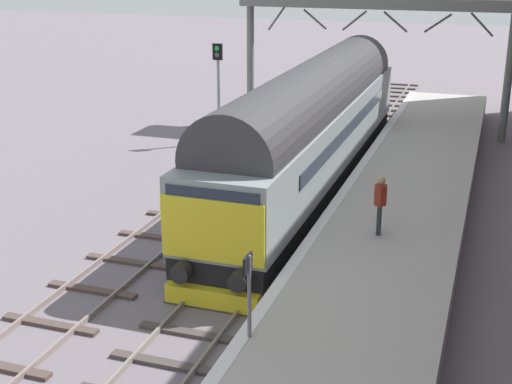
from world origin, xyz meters
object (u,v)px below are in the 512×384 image
(signal_post_near, at_px, (218,82))
(diesel_locomotive, at_px, (312,125))
(platform_number_sign, at_px, (249,283))
(waiting_passenger, at_px, (380,200))

(signal_post_near, bearing_deg, diesel_locomotive, -42.83)
(platform_number_sign, xyz_separation_m, waiting_passenger, (1.54, 6.31, -0.21))
(platform_number_sign, relative_size, waiting_passenger, 1.08)
(diesel_locomotive, relative_size, waiting_passenger, 11.72)
(diesel_locomotive, height_order, signal_post_near, diesel_locomotive)
(waiting_passenger, bearing_deg, diesel_locomotive, 22.99)
(signal_post_near, bearing_deg, waiting_passenger, -50.60)
(signal_post_near, height_order, waiting_passenger, signal_post_near)
(diesel_locomotive, height_order, platform_number_sign, diesel_locomotive)
(diesel_locomotive, bearing_deg, platform_number_sign, -81.20)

